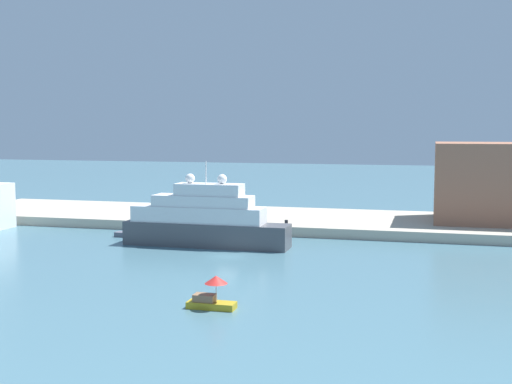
# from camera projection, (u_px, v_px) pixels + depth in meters

# --- Properties ---
(ground) EXTENTS (400.00, 400.00, 0.00)m
(ground) POSITION_uv_depth(u_px,v_px,m) (227.00, 257.00, 81.05)
(ground) COLOR slate
(quay_dock) EXTENTS (110.00, 22.99, 1.45)m
(quay_dock) POSITION_uv_depth(u_px,v_px,m) (277.00, 220.00, 107.43)
(quay_dock) COLOR #B7AD99
(quay_dock) RESTS_ON ground
(large_yacht) EXTENTS (22.18, 4.26, 11.27)m
(large_yacht) POSITION_uv_depth(u_px,v_px,m) (204.00, 221.00, 87.91)
(large_yacht) COLOR #4C4C51
(large_yacht) RESTS_ON ground
(small_motorboat) EXTENTS (4.24, 1.99, 2.94)m
(small_motorboat) POSITION_uv_depth(u_px,v_px,m) (212.00, 295.00, 57.85)
(small_motorboat) COLOR #B7991E
(small_motorboat) RESTS_ON ground
(work_barge) EXTENTS (5.20, 1.65, 0.68)m
(work_barge) POSITION_uv_depth(u_px,v_px,m) (133.00, 235.00, 95.30)
(work_barge) COLOR #595966
(work_barge) RESTS_ON ground
(harbor_building) EXTENTS (17.93, 13.32, 11.88)m
(harbor_building) POSITION_uv_depth(u_px,v_px,m) (496.00, 183.00, 99.62)
(harbor_building) COLOR #9E664C
(harbor_building) RESTS_ON quay_dock
(parked_car) EXTENTS (4.25, 1.75, 1.45)m
(parked_car) POSITION_uv_depth(u_px,v_px,m) (205.00, 213.00, 105.93)
(parked_car) COLOR #B21E1E
(parked_car) RESTS_ON quay_dock
(person_figure) EXTENTS (0.36, 0.36, 1.69)m
(person_figure) POSITION_uv_depth(u_px,v_px,m) (226.00, 217.00, 99.36)
(person_figure) COLOR #334C8C
(person_figure) RESTS_ON quay_dock
(mooring_bollard) EXTENTS (0.51, 0.51, 0.81)m
(mooring_bollard) POSITION_uv_depth(u_px,v_px,m) (286.00, 223.00, 96.54)
(mooring_bollard) COLOR black
(mooring_bollard) RESTS_ON quay_dock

